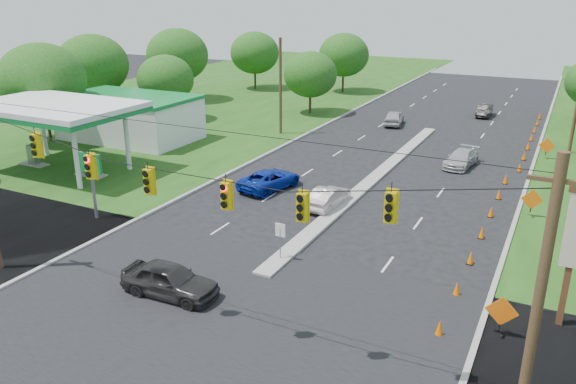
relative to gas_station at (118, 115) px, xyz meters
The scene contains 40 objects.
ground 31.23m from the gas_station, 40.57° to the right, with size 160.00×160.00×0.00m, color black.
grass_left 6.87m from the gas_station, behind, with size 40.00×160.00×0.06m, color #1E4714.
cross_street 31.23m from the gas_station, 40.57° to the right, with size 160.00×14.00×0.02m, color black.
curb_left 16.89m from the gas_station, 35.78° to the left, with size 0.25×110.00×0.16m, color gray.
curb_right 35.22m from the gas_station, 16.13° to the left, with size 0.25×110.00×0.16m, color gray.
median 23.79m from the gas_station, ahead, with size 1.00×34.00×0.18m, color gray.
median_sign 27.62m from the gas_station, 31.07° to the right, with size 0.55×0.06×2.05m.
signal_span 31.83m from the gas_station, 42.00° to the right, with size 25.60×0.32×9.00m.
utility_pole_far_left 14.93m from the gas_station, 41.21° to the left, with size 0.28×0.28×9.00m, color #422D1C.
gas_station is the anchor object (origin of this frame).
cone_0 36.70m from the gas_station, 28.08° to the right, with size 0.32×0.32×0.70m, color #FF6700.
cone_1 35.19m from the gas_station, 23.04° to the right, with size 0.32×0.32×0.70m, color #FF6700.
cone_2 33.98m from the gas_station, 17.59° to the right, with size 0.32×0.32×0.70m, color #FF6700.
cone_3 33.09m from the gas_station, 11.79° to the right, with size 0.32×0.32×0.70m, color #FF6700.
cone_4 32.56m from the gas_station, ahead, with size 0.32×0.32×0.70m, color #FF6700.
cone_5 32.40m from the gas_station, ahead, with size 0.32×0.32×0.70m, color #FF6700.
cone_6 32.61m from the gas_station, ahead, with size 0.32×0.32×0.70m, color #FF6700.
cone_7 33.78m from the gas_station, 12.43° to the left, with size 0.32×0.32×0.70m, color #FF6700.
cone_8 34.70m from the gas_station, 18.10° to the left, with size 0.32×0.32×0.70m, color #FF6700.
cone_9 35.94m from the gas_station, 23.42° to the left, with size 0.32×0.32×0.70m, color #FF6700.
cone_10 37.47m from the gas_station, 28.34° to the left, with size 0.32×0.32×0.70m, color #FF6700.
cone_11 39.25m from the gas_station, 32.85° to the left, with size 0.32×0.32×0.70m, color #FF6700.
cone_12 41.25m from the gas_station, 36.95° to the left, with size 0.32×0.32×0.70m, color #FF6700.
cone_13 43.44m from the gas_station, 40.64° to the left, with size 0.32×0.32×0.70m, color #FF6700.
work_sign_0 38.11m from the gas_station, 25.25° to the right, with size 1.27×0.58×1.37m.
work_sign_1 34.54m from the gas_station, ahead, with size 1.27×0.58×1.37m.
work_sign_2 36.42m from the gas_station, 18.85° to the left, with size 1.27×0.58×1.37m.
tree_1 7.38m from the gas_station, 160.57° to the right, with size 7.56×7.56×8.82m.
tree_2 10.19m from the gas_station, 103.60° to the left, with size 5.88×5.88×6.86m.
tree_3 21.66m from the gas_station, 112.93° to the left, with size 7.56×7.56×8.82m.
tree_4 32.14m from the gas_station, 97.82° to the left, with size 6.72×6.72×7.84m.
tree_5 22.05m from the gas_station, 63.99° to the left, with size 5.88×5.88×6.86m.
tree_6 35.67m from the gas_station, 77.60° to the left, with size 6.72×6.72×7.84m.
tree_14 13.29m from the gas_station, 143.18° to the left, with size 7.56×7.56×8.82m.
black_sedan 28.61m from the gas_station, 43.16° to the right, with size 1.83×4.55×1.55m, color #292828.
white_sedan 23.73m from the gas_station, 15.12° to the right, with size 1.41×4.04×1.33m, color #C1AEAC.
blue_pickup 18.57m from the gas_station, 14.90° to the right, with size 2.28×4.94×1.37m, color #0C26A3.
silver_car_far 29.49m from the gas_station, 13.03° to the left, with size 1.82×4.47×1.30m, color #AFAFAF.
silver_car_oncoming 27.07m from the gas_station, 43.12° to the left, with size 1.74×4.34×1.48m, color #A7A7A8.
dark_car_receding 38.47m from the gas_station, 44.64° to the left, with size 1.41×4.04×1.33m, color black.
Camera 1 is at (11.94, -16.75, 12.91)m, focal length 35.00 mm.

